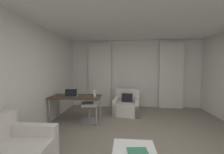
% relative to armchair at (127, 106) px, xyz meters
% --- Properties ---
extents(ground_plane, '(12.00, 12.00, 0.00)m').
position_rel_armchair_xyz_m(ground_plane, '(0.31, -2.11, -0.26)').
color(ground_plane, gray).
extents(wall_window, '(5.12, 0.06, 2.60)m').
position_rel_armchair_xyz_m(wall_window, '(0.31, 0.92, 1.04)').
color(wall_window, silver).
rests_on(wall_window, ground).
extents(wall_left, '(0.06, 6.12, 2.60)m').
position_rel_armchair_xyz_m(wall_left, '(-2.22, -2.11, 1.04)').
color(wall_left, silver).
rests_on(wall_left, ground).
extents(ceiling, '(5.12, 6.12, 0.06)m').
position_rel_armchair_xyz_m(ceiling, '(0.31, -2.11, 2.37)').
color(ceiling, white).
rests_on(ceiling, wall_left).
extents(curtain_left_panel, '(0.90, 0.06, 2.50)m').
position_rel_armchair_xyz_m(curtain_left_panel, '(-1.07, 0.79, 0.99)').
color(curtain_left_panel, silver).
rests_on(curtain_left_panel, ground).
extents(curtain_right_panel, '(0.90, 0.06, 2.50)m').
position_rel_armchair_xyz_m(curtain_right_panel, '(1.68, 0.79, 0.99)').
color(curtain_right_panel, silver).
rests_on(curtain_right_panel, ground).
extents(armchair, '(0.91, 0.92, 0.79)m').
position_rel_armchair_xyz_m(armchair, '(0.00, 0.00, 0.00)').
color(armchair, silver).
rests_on(armchair, ground).
extents(desk, '(1.40, 0.63, 0.74)m').
position_rel_armchair_xyz_m(desk, '(-1.46, -0.85, 0.42)').
color(desk, '#4C3828').
rests_on(desk, ground).
extents(desk_chair, '(0.48, 0.48, 0.88)m').
position_rel_armchair_xyz_m(desk_chair, '(-1.05, -0.78, 0.13)').
color(desk_chair, gray).
rests_on(desk_chair, ground).
extents(laptop, '(0.35, 0.29, 0.22)m').
position_rel_armchair_xyz_m(laptop, '(-1.55, -0.93, 0.53)').
color(laptop, '#ADADB2').
rests_on(laptop, desk).
extents(magazine_open, '(0.30, 0.23, 0.01)m').
position_rel_armchair_xyz_m(magazine_open, '(0.11, -2.81, 0.14)').
color(magazine_open, '#387F5B').
rests_on(magazine_open, coffee_table).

